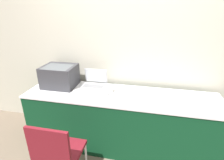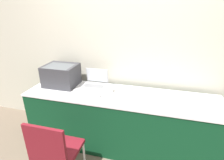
# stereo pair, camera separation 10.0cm
# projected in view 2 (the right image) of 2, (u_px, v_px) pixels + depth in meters

# --- Properties ---
(ground_plane) EXTENTS (14.00, 14.00, 0.00)m
(ground_plane) POSITION_uv_depth(u_px,v_px,m) (114.00, 160.00, 2.23)
(ground_plane) COLOR #6B5B4C
(wall_back) EXTENTS (8.00, 0.05, 2.60)m
(wall_back) POSITION_uv_depth(u_px,v_px,m) (128.00, 48.00, 2.39)
(wall_back) COLOR #B7B2A3
(wall_back) RESTS_ON ground_plane
(table) EXTENTS (2.47, 0.64, 0.78)m
(table) POSITION_uv_depth(u_px,v_px,m) (120.00, 121.00, 2.36)
(table) COLOR #0C381E
(table) RESTS_ON ground_plane
(printer) EXTENTS (0.44, 0.37, 0.29)m
(printer) POSITION_uv_depth(u_px,v_px,m) (61.00, 75.00, 2.44)
(printer) COLOR #333338
(printer) RESTS_ON table
(laptop_left) EXTENTS (0.32, 0.26, 0.23)m
(laptop_left) POSITION_uv_depth(u_px,v_px,m) (95.00, 82.00, 2.46)
(laptop_left) COLOR #B7B7BC
(laptop_left) RESTS_ON table
(external_keyboard) EXTENTS (0.39, 0.17, 0.02)m
(external_keyboard) POSITION_uv_depth(u_px,v_px,m) (88.00, 92.00, 2.26)
(external_keyboard) COLOR silver
(external_keyboard) RESTS_ON table
(coffee_cup) EXTENTS (0.08, 0.08, 0.10)m
(coffee_cup) POSITION_uv_depth(u_px,v_px,m) (110.00, 89.00, 2.26)
(coffee_cup) COLOR white
(coffee_cup) RESTS_ON table
(mouse) EXTENTS (0.07, 0.05, 0.04)m
(mouse) POSITION_uv_depth(u_px,v_px,m) (107.00, 93.00, 2.22)
(mouse) COLOR silver
(mouse) RESTS_ON table
(chair) EXTENTS (0.40, 0.41, 0.86)m
(chair) POSITION_uv_depth(u_px,v_px,m) (55.00, 150.00, 1.73)
(chair) COLOR maroon
(chair) RESTS_ON ground_plane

